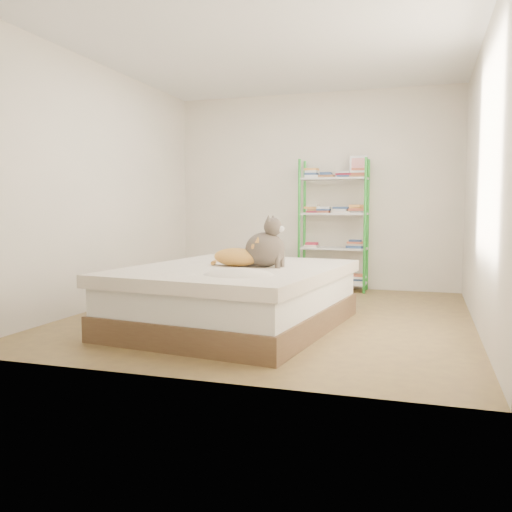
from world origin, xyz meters
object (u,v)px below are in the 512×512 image
at_px(white_bin, 259,272).
at_px(orange_cat, 236,255).
at_px(shelf_unit, 334,224).
at_px(cardboard_box, 296,288).
at_px(bed, 236,297).
at_px(grey_cat, 265,242).

bearing_deg(white_bin, orange_cat, -77.87).
bearing_deg(shelf_unit, cardboard_box, -101.54).
distance_m(shelf_unit, cardboard_box, 1.36).
xyz_separation_m(cardboard_box, white_bin, (-0.77, 1.12, 0.02)).
xyz_separation_m(shelf_unit, white_bin, (-1.00, -0.03, -0.67)).
distance_m(bed, orange_cat, 0.38).
bearing_deg(white_bin, shelf_unit, 1.76).
distance_m(orange_cat, white_bin, 2.48).
height_order(bed, orange_cat, orange_cat).
distance_m(bed, cardboard_box, 1.32).
bearing_deg(cardboard_box, white_bin, 118.12).
relative_size(grey_cat, white_bin, 1.11).
relative_size(orange_cat, cardboard_box, 0.93).
bearing_deg(grey_cat, shelf_unit, 1.91).
bearing_deg(grey_cat, orange_cat, 102.34).
xyz_separation_m(grey_cat, shelf_unit, (0.23, 2.39, 0.10)).
relative_size(shelf_unit, cardboard_box, 3.11).
xyz_separation_m(orange_cat, cardboard_box, (0.26, 1.26, -0.47)).
bearing_deg(white_bin, bed, -77.95).
height_order(bed, cardboard_box, bed).
height_order(bed, white_bin, bed).
relative_size(bed, orange_cat, 4.52).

